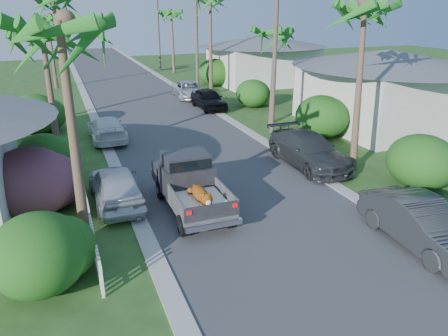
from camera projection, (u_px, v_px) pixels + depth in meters
name	position (u px, v px, depth m)	size (l,w,h in m)	color
ground	(299.00, 255.00, 13.72)	(120.00, 120.00, 0.00)	#25491B
road	(144.00, 101.00, 35.60)	(8.00, 100.00, 0.02)	#38383A
curb_left	(89.00, 105.00, 34.15)	(0.60, 100.00, 0.06)	#A5A39E
curb_right	(194.00, 98.00, 37.03)	(0.60, 100.00, 0.06)	#A5A39E
pickup_truck	(188.00, 182.00, 16.76)	(1.98, 5.12, 2.06)	black
parked_car_rn	(422.00, 224.00, 13.98)	(1.64, 4.70, 1.55)	#2A2D2E
parked_car_rm	(308.00, 150.00, 21.09)	(2.19, 5.38, 1.56)	#313436
parked_car_rf	(209.00, 99.00, 32.84)	(1.75, 4.36, 1.48)	black
parked_car_rd	(189.00, 90.00, 36.79)	(2.24, 4.87, 1.35)	silver
parked_car_ln	(116.00, 186.00, 17.02)	(1.80, 4.48, 1.53)	silver
parked_car_lf	(107.00, 129.00, 25.16)	(1.92, 4.71, 1.37)	white
palm_l_a	(59.00, 22.00, 11.85)	(4.40, 4.40, 8.20)	brown
palm_l_b	(42.00, 34.00, 19.80)	(4.40, 4.40, 7.40)	brown
palm_l_d	(47.00, 16.00, 39.05)	(4.40, 4.40, 7.70)	brown
palm_r_a	(368.00, 4.00, 18.49)	(4.40, 4.40, 8.70)	brown
palm_r_b	(275.00, 30.00, 26.98)	(4.40, 4.40, 7.20)	brown
palm_r_d	(171.00, 12.00, 48.55)	(4.40, 4.40, 8.00)	brown
shrub_l_a	(38.00, 254.00, 11.70)	(2.60, 2.86, 2.20)	#194A15
shrub_l_b	(31.00, 183.00, 15.91)	(3.00, 3.30, 2.60)	#B51972
shrub_l_c	(44.00, 156.00, 19.64)	(2.40, 2.64, 2.00)	#194A15
shrub_l_d	(33.00, 114.00, 26.37)	(3.20, 3.52, 2.40)	#194A15
shrub_r_a	(422.00, 162.00, 18.49)	(2.80, 3.08, 2.30)	#194A15
shrub_r_b	(322.00, 117.00, 25.52)	(3.00, 3.30, 2.50)	#194A15
shrub_r_c	(253.00, 93.00, 33.37)	(2.60, 2.86, 2.10)	#194A15
shrub_r_d	(215.00, 72.00, 42.20)	(3.20, 3.52, 2.60)	#194A15
picket_fence	(85.00, 200.00, 16.35)	(0.10, 11.00, 1.00)	white
house_right_near	(384.00, 91.00, 27.80)	(8.00, 9.00, 4.80)	silver
house_right_far	(262.00, 61.00, 43.59)	(9.00, 8.00, 4.60)	silver
utility_pole_b	(275.00, 56.00, 25.37)	(1.60, 0.26, 9.00)	brown
utility_pole_c	(197.00, 39.00, 38.49)	(1.60, 0.26, 9.00)	brown
utility_pole_d	(158.00, 30.00, 51.62)	(1.60, 0.26, 9.00)	brown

